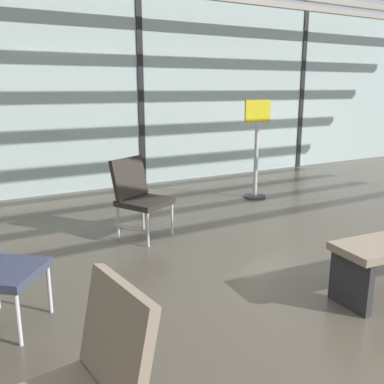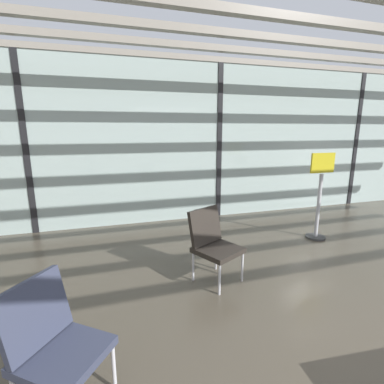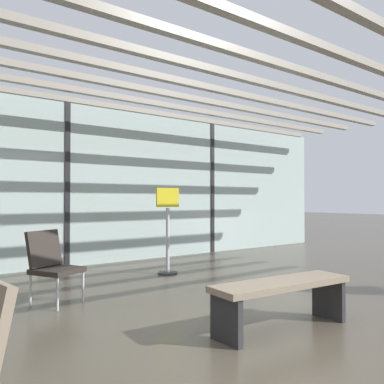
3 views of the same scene
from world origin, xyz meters
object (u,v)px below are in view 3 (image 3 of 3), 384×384
at_px(parked_airplane, 41,173).
at_px(info_sign, 168,233).
at_px(lounge_chair_2, 52,262).
at_px(waiting_bench, 282,292).

relative_size(parked_airplane, info_sign, 9.54).
bearing_deg(info_sign, lounge_chair_2, -161.20).
relative_size(lounge_chair_2, waiting_bench, 0.57).
relative_size(parked_airplane, lounge_chair_2, 15.79).
distance_m(waiting_bench, info_sign, 3.15).
height_order(lounge_chair_2, info_sign, info_sign).
bearing_deg(lounge_chair_2, waiting_bench, -85.17).
distance_m(parked_airplane, info_sign, 6.51).
distance_m(parked_airplane, waiting_bench, 9.57).
height_order(parked_airplane, info_sign, parked_airplane).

